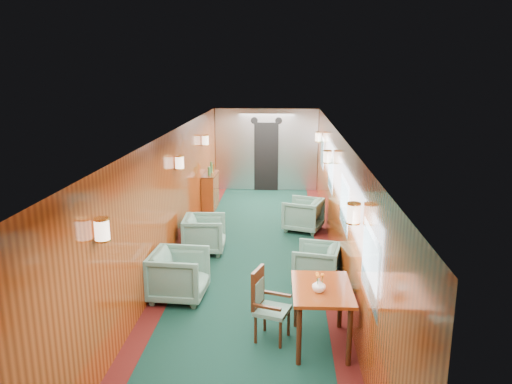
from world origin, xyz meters
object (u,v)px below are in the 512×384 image
side_chair (266,302)px  armchair_right_near (316,264)px  armchair_left_far (205,234)px  armchair_right_far (303,215)px  credenza (210,191)px  armchair_left_near (179,275)px  dining_table (322,297)px

side_chair → armchair_right_near: side_chair is taller
armchair_left_far → armchair_right_far: bearing=-56.2°
credenza → armchair_right_far: bearing=-35.4°
credenza → armchair_left_near: 5.16m
armchair_right_near → dining_table: bearing=10.5°
side_chair → dining_table: bearing=8.1°
credenza → armchair_right_near: bearing=-61.3°
dining_table → armchair_right_far: size_ratio=1.38×
side_chair → credenza: (-1.68, 6.27, -0.05)m
armchair_left_far → armchair_right_near: size_ratio=1.08×
armchair_right_near → armchair_left_far: bearing=-111.0°
armchair_left_near → dining_table: bearing=-116.7°
credenza → armchair_right_near: credenza is taller
side_chair → credenza: credenza is taller
dining_table → armchair_left_far: size_ratio=1.36×
armchair_right_near → armchair_left_near: bearing=-60.4°
armchair_left_near → credenza: bearing=6.8°
armchair_left_far → armchair_right_near: 2.50m
side_chair → armchair_right_far: side_chair is taller
armchair_right_near → armchair_right_far: armchair_right_far is taller
armchair_left_near → armchair_right_far: armchair_left_near is taller
armchair_right_far → armchair_right_near: bearing=21.8°
armchair_left_near → armchair_right_near: size_ratio=1.15×
credenza → armchair_left_far: credenza is taller
dining_table → credenza: bearing=109.6°
armchair_left_far → armchair_right_near: (2.09, -1.36, -0.03)m
armchair_left_far → armchair_right_far: armchair_left_far is taller
armchair_left_far → side_chair: bearing=-160.2°
side_chair → armchair_right_near: 1.96m
dining_table → side_chair: size_ratio=1.12×
armchair_left_near → armchair_right_near: (2.16, 0.69, -0.05)m
armchair_left_near → side_chair: bearing=-124.9°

